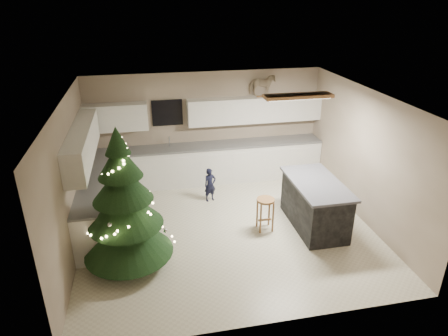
% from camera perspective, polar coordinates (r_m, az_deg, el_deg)
% --- Properties ---
extents(ground_plane, '(5.50, 5.50, 0.00)m').
position_cam_1_polar(ground_plane, '(7.90, 0.51, -8.66)').
color(ground_plane, beige).
extents(room_shell, '(5.52, 5.02, 2.61)m').
position_cam_1_polar(room_shell, '(7.12, 0.74, 3.31)').
color(room_shell, tan).
rests_on(room_shell, ground_plane).
extents(cabinetry, '(5.50, 3.20, 2.00)m').
position_cam_1_polar(cabinetry, '(8.89, -7.44, 0.55)').
color(cabinetry, white).
rests_on(cabinetry, ground_plane).
extents(island, '(0.90, 1.70, 0.95)m').
position_cam_1_polar(island, '(7.97, 12.84, -5.03)').
color(island, black).
rests_on(island, ground_plane).
extents(bar_stool, '(0.34, 0.34, 0.66)m').
position_cam_1_polar(bar_stool, '(7.69, 5.93, -5.50)').
color(bar_stool, '#986336').
rests_on(bar_stool, ground_plane).
extents(christmas_tree, '(1.53, 1.48, 2.45)m').
position_cam_1_polar(christmas_tree, '(6.67, -13.97, -6.05)').
color(christmas_tree, '#3F2816').
rests_on(christmas_tree, ground_plane).
extents(toddler, '(0.32, 0.25, 0.76)m').
position_cam_1_polar(toddler, '(8.74, -2.01, -2.42)').
color(toddler, black).
rests_on(toddler, ground_plane).
extents(rocking_horse, '(0.63, 0.35, 0.52)m').
position_cam_1_polar(rocking_horse, '(9.45, 5.46, 11.70)').
color(rocking_horse, '#986336').
rests_on(rocking_horse, cabinetry).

